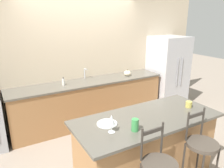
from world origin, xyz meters
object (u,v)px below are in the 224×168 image
at_px(refrigerator, 167,72).
at_px(coffee_mug, 189,104).
at_px(tumbler_cup, 135,125).
at_px(bar_stool_far, 201,152).
at_px(pumpkin_decoration, 127,73).
at_px(soap_bottle, 63,82).
at_px(wine_glass, 112,120).
at_px(dinner_plate, 107,123).

bearing_deg(refrigerator, coffee_mug, -125.96).
bearing_deg(refrigerator, tumbler_cup, -140.19).
distance_m(bar_stool_far, tumbler_cup, 0.89).
distance_m(pumpkin_decoration, soap_bottle, 1.44).
height_order(wine_glass, tumbler_cup, wine_glass).
distance_m(refrigerator, tumbler_cup, 3.17).
relative_size(coffee_mug, tumbler_cup, 0.81).
bearing_deg(dinner_plate, tumbler_cup, -56.31).
distance_m(refrigerator, dinner_plate, 3.15).
relative_size(dinner_plate, tumbler_cup, 1.72).
height_order(bar_stool_far, pumpkin_decoration, bar_stool_far).
bearing_deg(tumbler_cup, dinner_plate, 123.69).
distance_m(bar_stool_far, coffee_mug, 0.76).
bearing_deg(refrigerator, bar_stool_far, -125.53).
bearing_deg(pumpkin_decoration, refrigerator, -0.66).
distance_m(bar_stool_far, soap_bottle, 2.66).
height_order(bar_stool_far, coffee_mug, bar_stool_far).
bearing_deg(wine_glass, soap_bottle, 88.03).
bearing_deg(tumbler_cup, coffee_mug, 8.67).
bearing_deg(pumpkin_decoration, tumbler_cup, -121.64).
relative_size(dinner_plate, wine_glass, 1.19).
distance_m(bar_stool_far, wine_glass, 1.17).
bearing_deg(tumbler_cup, pumpkin_decoration, 58.36).
bearing_deg(tumbler_cup, wine_glass, 156.50).
distance_m(bar_stool_far, dinner_plate, 1.18).
height_order(bar_stool_far, wine_glass, same).
height_order(tumbler_cup, soap_bottle, soap_bottle).
bearing_deg(dinner_plate, pumpkin_decoration, 49.95).
xyz_separation_m(refrigerator, soap_bottle, (-2.61, 0.05, 0.12)).
height_order(refrigerator, pumpkin_decoration, refrigerator).
xyz_separation_m(wine_glass, coffee_mug, (1.33, 0.06, -0.11)).
height_order(wine_glass, soap_bottle, wine_glass).
bearing_deg(dinner_plate, wine_glass, -103.82).
distance_m(refrigerator, soap_bottle, 2.62).
relative_size(refrigerator, bar_stool_far, 1.54).
relative_size(refrigerator, soap_bottle, 10.90).
bearing_deg(pumpkin_decoration, coffee_mug, -95.36).
xyz_separation_m(wine_glass, tumbler_cup, (0.25, -0.11, -0.08)).
height_order(pumpkin_decoration, soap_bottle, soap_bottle).
distance_m(wine_glass, soap_bottle, 1.97).
xyz_separation_m(dinner_plate, soap_bottle, (0.02, 1.77, 0.07)).
relative_size(refrigerator, dinner_plate, 6.73).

